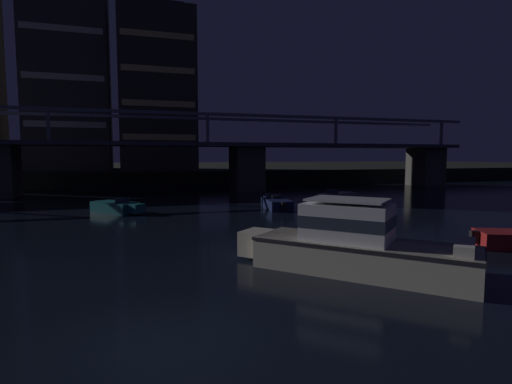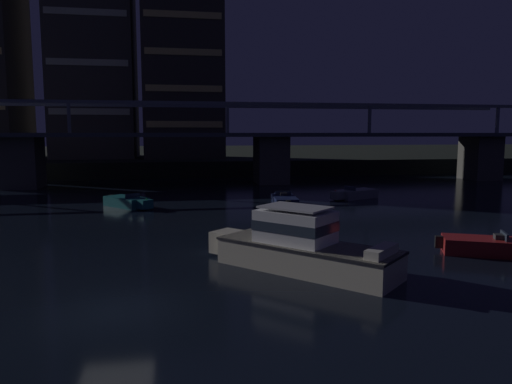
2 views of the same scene
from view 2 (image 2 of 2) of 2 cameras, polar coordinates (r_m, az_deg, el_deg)
ground_plane at (r=17.36m, az=-16.54°, el=-13.42°), size 400.00×400.00×0.00m
far_riverbank at (r=103.93m, az=-11.28°, el=4.21°), size 240.00×80.00×2.20m
river_bridge at (r=55.85m, az=-12.24°, el=5.09°), size 88.88×6.40×9.38m
tower_west_tall at (r=79.72m, az=-18.76°, el=16.31°), size 11.95×12.83×34.54m
tower_central at (r=74.17m, az=-8.68°, el=13.84°), size 11.64×8.90×25.63m
cabin_cruiser_near_left at (r=21.21m, az=5.29°, el=-6.43°), size 7.74×8.08×2.79m
speedboat_near_center at (r=39.57m, az=3.38°, el=-1.06°), size 2.18×5.23×1.16m
speedboat_near_right at (r=40.21m, az=-14.99°, el=-1.16°), size 4.17×4.58×1.16m
speedboat_mid_left at (r=26.48m, az=26.06°, el=-5.82°), size 4.99×3.30×1.16m
speedboat_mid_center at (r=44.92m, az=11.68°, el=-0.22°), size 5.00×3.26×1.16m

